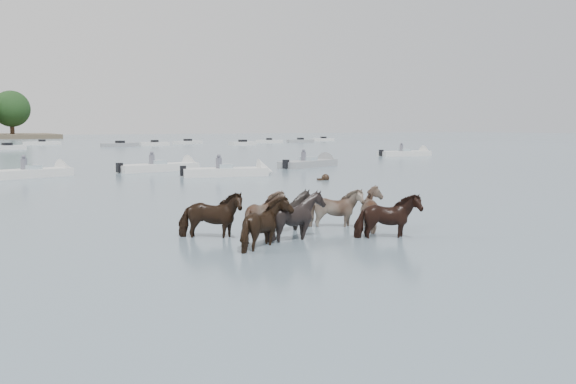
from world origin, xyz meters
name	(u,v)px	position (x,y,z in m)	size (l,w,h in m)	color
ground	(410,240)	(0.00, 0.00, 0.00)	(400.00, 400.00, 0.00)	slate
pony_herd	(304,218)	(-2.18, 1.86, 0.48)	(6.47, 3.75, 1.54)	black
swimming_pony	(325,178)	(7.26, 16.11, 0.10)	(0.72, 0.44, 0.44)	black
motorboat_a	(44,173)	(-6.16, 26.06, 0.23)	(5.14, 3.14, 1.92)	silver
motorboat_b	(238,172)	(4.21, 21.12, 0.23)	(5.69, 2.84, 1.92)	silver
motorboat_c	(169,167)	(1.82, 27.27, 0.22)	(6.14, 2.83, 1.92)	silver
motorboat_d	(314,163)	(12.60, 26.23, 0.22)	(6.04, 3.97, 1.92)	gray
motorboat_e	(411,153)	(29.23, 35.31, 0.22)	(6.08, 2.09, 1.92)	silver
distant_flotilla	(42,145)	(-0.51, 79.34, 0.26)	(106.06, 28.25, 0.93)	silver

